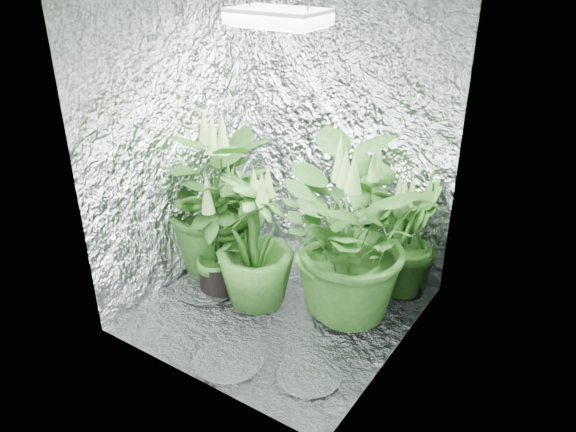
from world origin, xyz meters
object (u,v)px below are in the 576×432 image
at_px(plant_a, 220,198).
at_px(circulation_fan, 400,272).
at_px(plant_c, 410,241).
at_px(plant_e, 345,239).
at_px(plant_d, 255,244).
at_px(plant_b, 364,221).
at_px(plant_f, 217,240).
at_px(grow_lamp, 278,17).

height_order(plant_a, circulation_fan, plant_a).
xyz_separation_m(plant_c, plant_e, (-0.23, -0.49, 0.17)).
bearing_deg(plant_a, plant_d, -25.35).
height_order(plant_b, circulation_fan, plant_b).
distance_m(plant_a, plant_b, 1.01).
distance_m(plant_c, plant_d, 1.02).
relative_size(plant_d, circulation_fan, 2.46).
relative_size(plant_f, circulation_fan, 2.28).
height_order(plant_c, plant_f, plant_f).
xyz_separation_m(grow_lamp, plant_c, (0.60, 0.64, -1.43)).
relative_size(plant_b, circulation_fan, 2.53).
height_order(grow_lamp, plant_a, grow_lamp).
bearing_deg(circulation_fan, grow_lamp, -137.02).
relative_size(plant_c, plant_f, 0.95).
xyz_separation_m(plant_a, plant_b, (0.91, 0.41, -0.10)).
bearing_deg(grow_lamp, plant_f, -171.20).
bearing_deg(plant_b, grow_lamp, -115.36).
height_order(plant_a, plant_d, plant_a).
height_order(plant_b, plant_d, plant_b).
xyz_separation_m(plant_c, plant_d, (-0.77, -0.68, 0.06)).
bearing_deg(plant_d, plant_f, -173.15).
bearing_deg(plant_d, plant_e, 19.54).
distance_m(plant_d, plant_f, 0.30).
bearing_deg(plant_f, plant_e, 15.22).
bearing_deg(plant_a, grow_lamp, -16.35).
distance_m(plant_a, plant_c, 1.32).
distance_m(plant_c, circulation_fan, 0.23).
xyz_separation_m(plant_a, plant_c, (1.23, 0.46, -0.18)).
bearing_deg(circulation_fan, plant_d, -142.53).
relative_size(grow_lamp, plant_b, 0.49).
xyz_separation_m(grow_lamp, plant_a, (-0.63, 0.18, -1.25)).
bearing_deg(plant_a, circulation_fan, 18.97).
relative_size(plant_a, plant_e, 1.01).
relative_size(plant_c, plant_e, 0.73).
relative_size(plant_a, plant_f, 1.31).
bearing_deg(plant_c, plant_d, -138.66).
distance_m(plant_f, circulation_fan, 1.25).
bearing_deg(grow_lamp, plant_a, 163.65).
bearing_deg(plant_c, plant_e, -115.73).
bearing_deg(plant_b, plant_d, -125.23).
xyz_separation_m(plant_b, plant_e, (0.09, -0.44, 0.10)).
bearing_deg(plant_f, plant_a, 124.09).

